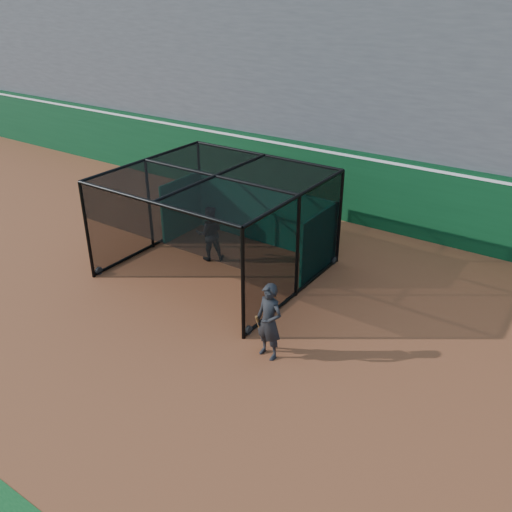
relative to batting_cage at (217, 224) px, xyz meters
The scene contains 6 objects.
ground 3.41m from the batting_cage, 74.87° to the right, with size 120.00×120.00×0.00m, color brown.
outfield_wall 5.56m from the batting_cage, 81.62° to the left, with size 50.00×0.50×2.50m.
grandstand 9.80m from the batting_cage, 85.01° to the left, with size 50.00×7.85×8.95m.
batting_cage is the anchor object (origin of this frame).
batter 0.91m from the batting_cage, 148.37° to the left, with size 0.81×0.63×1.68m, color black.
on_deck_player 4.37m from the batting_cage, 37.10° to the right, with size 0.71×0.51×1.80m.
Camera 1 is at (7.97, -7.85, 7.42)m, focal length 38.00 mm.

